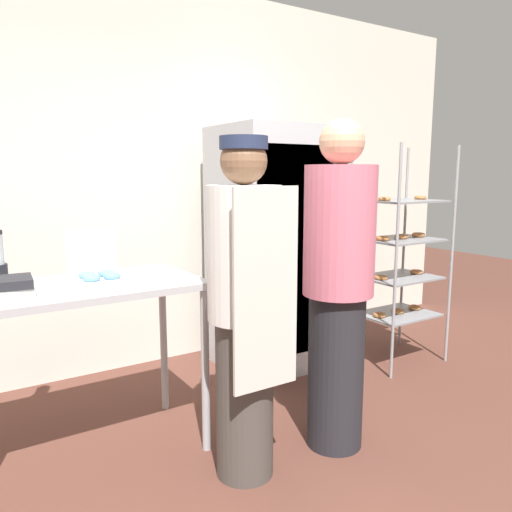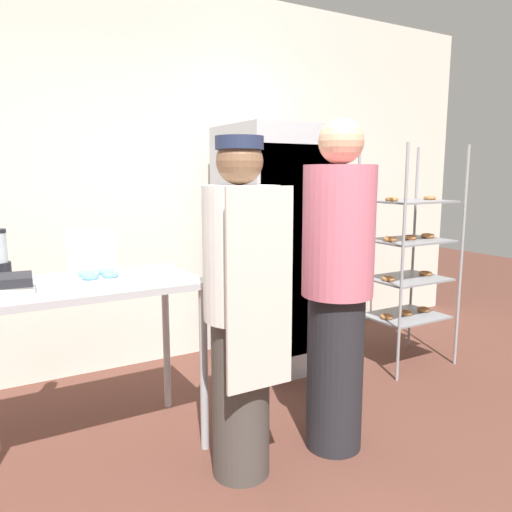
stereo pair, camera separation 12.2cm
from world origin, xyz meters
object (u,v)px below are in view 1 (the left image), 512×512
Objects in this scene: person_customer at (338,286)px; refrigerator at (268,249)px; person_baker at (245,307)px; baking_rack at (400,259)px; donut_box at (99,278)px.

refrigerator is at bearing 73.29° from person_customer.
refrigerator is at bearing 51.61° from person_baker.
person_customer is at bearing -2.93° from person_baker.
refrigerator is 1.11× the size of person_baker.
baking_rack is 1.45m from person_customer.
baking_rack is 1.03× the size of person_baker.
refrigerator is 1.48m from person_baker.
refrigerator reaches higher than person_baker.
refrigerator is at bearing 25.35° from donut_box.
person_customer is at bearing -151.43° from baking_rack.
person_customer is at bearing -23.63° from donut_box.
donut_box is at bearing 156.37° from person_customer.
baking_rack is at bearing 19.92° from person_baker.
person_customer is (-1.27, -0.69, 0.07)m from baking_rack.
person_baker is 0.56m from person_customer.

